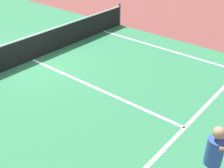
{
  "coord_description": "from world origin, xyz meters",
  "views": [
    {
      "loc": [
        -5.75,
        -8.73,
        4.77
      ],
      "look_at": [
        -0.79,
        -4.6,
        1.0
      ],
      "focal_mm": 46.41,
      "sensor_mm": 36.0,
      "label": 1
    }
  ],
  "objects": [
    {
      "name": "ground_plane",
      "position": [
        0.0,
        0.0,
        0.0
      ],
      "size": [
        60.0,
        60.0,
        0.0
      ],
      "primitive_type": "plane",
      "color": "brown"
    },
    {
      "name": "court_surface_inbounds",
      "position": [
        0.0,
        0.0,
        0.0
      ],
      "size": [
        10.62,
        24.4,
        0.0
      ],
      "primitive_type": "cube",
      "color": "#2D7247",
      "rests_on": "ground_plane"
    },
    {
      "name": "line_service_near",
      "position": [
        0.0,
        -6.4,
        0.0
      ],
      "size": [
        8.22,
        0.1,
        0.01
      ],
      "primitive_type": "cube",
      "color": "white",
      "rests_on": "ground_plane"
    },
    {
      "name": "line_center_service",
      "position": [
        0.0,
        -3.2,
        0.0
      ],
      "size": [
        0.1,
        6.4,
        0.01
      ],
      "primitive_type": "cube",
      "color": "white",
      "rests_on": "ground_plane"
    },
    {
      "name": "net",
      "position": [
        0.0,
        0.0,
        0.49
      ],
      "size": [
        10.73,
        0.09,
        1.07
      ],
      "color": "#33383D",
      "rests_on": "ground_plane"
    },
    {
      "name": "player_near",
      "position": [
        -1.57,
        -7.69,
        1.01
      ],
      "size": [
        0.65,
        1.11,
        1.63
      ],
      "color": "white",
      "rests_on": "ground_plane"
    }
  ]
}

